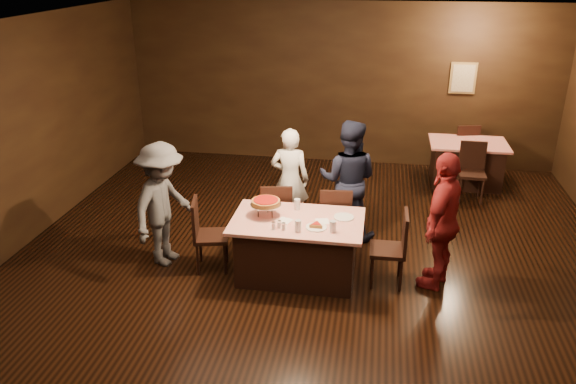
# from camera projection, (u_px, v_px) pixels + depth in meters

# --- Properties ---
(room) EXTENTS (10.00, 10.04, 3.02)m
(room) POSITION_uv_depth(u_px,v_px,m) (304.00, 125.00, 5.70)
(room) COLOR black
(room) RESTS_ON ground
(main_table) EXTENTS (1.60, 1.00, 0.77)m
(main_table) POSITION_uv_depth(u_px,v_px,m) (297.00, 248.00, 6.95)
(main_table) COLOR #B41F0C
(main_table) RESTS_ON ground
(back_table) EXTENTS (1.30, 0.90, 0.77)m
(back_table) POSITION_uv_depth(u_px,v_px,m) (466.00, 163.00, 9.77)
(back_table) COLOR red
(back_table) RESTS_ON ground
(chair_far_left) EXTENTS (0.49, 0.49, 0.95)m
(chair_far_left) POSITION_uv_depth(u_px,v_px,m) (277.00, 214.00, 7.66)
(chair_far_left) COLOR black
(chair_far_left) RESTS_ON ground
(chair_far_right) EXTENTS (0.46, 0.46, 0.95)m
(chair_far_right) POSITION_uv_depth(u_px,v_px,m) (335.00, 218.00, 7.54)
(chair_far_right) COLOR black
(chair_far_right) RESTS_ON ground
(chair_end_left) EXTENTS (0.50, 0.50, 0.95)m
(chair_end_left) POSITION_uv_depth(u_px,v_px,m) (211.00, 235.00, 7.08)
(chair_end_left) COLOR black
(chair_end_left) RESTS_ON ground
(chair_end_right) EXTENTS (0.43, 0.43, 0.95)m
(chair_end_right) POSITION_uv_depth(u_px,v_px,m) (388.00, 248.00, 6.75)
(chair_end_right) COLOR black
(chair_end_right) RESTS_ON ground
(chair_back_near) EXTENTS (0.43, 0.43, 0.95)m
(chair_back_near) POSITION_uv_depth(u_px,v_px,m) (472.00, 173.00, 9.10)
(chair_back_near) COLOR black
(chair_back_near) RESTS_ON ground
(chair_back_far) EXTENTS (0.51, 0.51, 0.95)m
(chair_back_far) POSITION_uv_depth(u_px,v_px,m) (463.00, 148.00, 10.28)
(chair_back_far) COLOR black
(chair_back_far) RESTS_ON ground
(diner_white_jacket) EXTENTS (0.56, 0.37, 1.52)m
(diner_white_jacket) POSITION_uv_depth(u_px,v_px,m) (290.00, 179.00, 8.05)
(diner_white_jacket) COLOR white
(diner_white_jacket) RESTS_ON ground
(diner_navy_hoodie) EXTENTS (0.90, 0.74, 1.71)m
(diner_navy_hoodie) POSITION_uv_depth(u_px,v_px,m) (348.00, 180.00, 7.78)
(diner_navy_hoodie) COLOR black
(diner_navy_hoodie) RESTS_ON ground
(diner_grey_knit) EXTENTS (0.84, 1.17, 1.63)m
(diner_grey_knit) POSITION_uv_depth(u_px,v_px,m) (163.00, 204.00, 7.11)
(diner_grey_knit) COLOR #515256
(diner_grey_knit) RESTS_ON ground
(diner_red_shirt) EXTENTS (0.77, 1.08, 1.70)m
(diner_red_shirt) POSITION_uv_depth(u_px,v_px,m) (443.00, 221.00, 6.59)
(diner_red_shirt) COLOR maroon
(diner_red_shirt) RESTS_ON ground
(pizza_stand) EXTENTS (0.38, 0.38, 0.22)m
(pizza_stand) POSITION_uv_depth(u_px,v_px,m) (266.00, 202.00, 6.84)
(pizza_stand) COLOR black
(pizza_stand) RESTS_ON main_table
(plate_with_slice) EXTENTS (0.25, 0.25, 0.06)m
(plate_with_slice) POSITION_uv_depth(u_px,v_px,m) (316.00, 226.00, 6.59)
(plate_with_slice) COLOR white
(plate_with_slice) RESTS_ON main_table
(plate_empty) EXTENTS (0.25, 0.25, 0.01)m
(plate_empty) POSITION_uv_depth(u_px,v_px,m) (344.00, 217.00, 6.85)
(plate_empty) COLOR white
(plate_empty) RESTS_ON main_table
(glass_front_left) EXTENTS (0.08, 0.08, 0.14)m
(glass_front_left) POSITION_uv_depth(u_px,v_px,m) (298.00, 226.00, 6.50)
(glass_front_left) COLOR silver
(glass_front_left) RESTS_ON main_table
(glass_front_right) EXTENTS (0.08, 0.08, 0.14)m
(glass_front_right) POSITION_uv_depth(u_px,v_px,m) (333.00, 226.00, 6.48)
(glass_front_right) COLOR silver
(glass_front_right) RESTS_ON main_table
(glass_back) EXTENTS (0.08, 0.08, 0.14)m
(glass_back) POSITION_uv_depth(u_px,v_px,m) (297.00, 204.00, 7.06)
(glass_back) COLOR silver
(glass_back) RESTS_ON main_table
(condiments) EXTENTS (0.17, 0.10, 0.09)m
(condiments) POSITION_uv_depth(u_px,v_px,m) (279.00, 225.00, 6.55)
(condiments) COLOR silver
(condiments) RESTS_ON main_table
(napkin_center) EXTENTS (0.19, 0.19, 0.01)m
(napkin_center) POSITION_uv_depth(u_px,v_px,m) (322.00, 221.00, 6.76)
(napkin_center) COLOR white
(napkin_center) RESTS_ON main_table
(napkin_left) EXTENTS (0.21, 0.21, 0.01)m
(napkin_left) POSITION_uv_depth(u_px,v_px,m) (285.00, 220.00, 6.78)
(napkin_left) COLOR white
(napkin_left) RESTS_ON main_table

